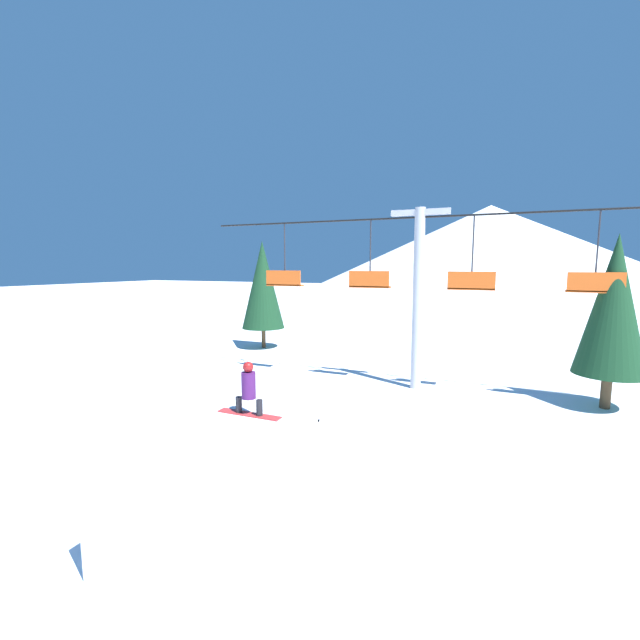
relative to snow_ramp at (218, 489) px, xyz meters
name	(u,v)px	position (x,y,z in m)	size (l,w,h in m)	color
ground_plane	(254,589)	(1.41, -0.99, -0.94)	(220.00, 220.00, 0.00)	white
mountain_ridge	(489,248)	(1.41, 90.98, 7.86)	(76.82, 76.82, 17.59)	silver
snow_ramp	(218,489)	(0.00, 0.00, 0.00)	(2.57, 3.99, 1.87)	white
snowboarder	(249,389)	(-0.28, 1.58, 1.54)	(1.57, 0.32, 1.24)	#B22D2D
chairlift	(418,285)	(1.59, 11.66, 3.49)	(19.79, 0.44, 7.62)	#B2B2B7
pine_tree_near	(613,306)	(8.55, 11.85, 2.89)	(2.40, 2.40, 6.40)	#4C3823
pine_tree_far	(263,285)	(-9.12, 16.94, 3.09)	(2.68, 2.68, 6.78)	#4C3823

